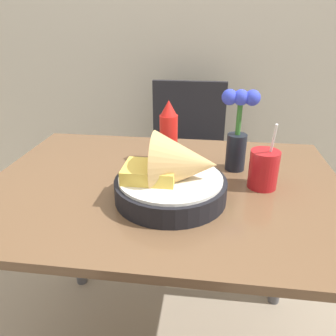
{
  "coord_description": "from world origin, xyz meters",
  "views": [
    {
      "loc": [
        0.12,
        -0.85,
        1.21
      ],
      "look_at": [
        0.02,
        -0.03,
        0.82
      ],
      "focal_mm": 35.0,
      "sensor_mm": 36.0,
      "label": 1
    }
  ],
  "objects_px": {
    "chair_far_window": "(187,151)",
    "food_basket": "(175,177)",
    "drink_cup": "(263,170)",
    "flower_vase": "(238,130)",
    "ketchup_bottle": "(169,133)"
  },
  "relations": [
    {
      "from": "chair_far_window",
      "to": "ketchup_bottle",
      "type": "xyz_separation_m",
      "value": [
        -0.02,
        -0.66,
        0.33
      ]
    },
    {
      "from": "drink_cup",
      "to": "flower_vase",
      "type": "height_order",
      "value": "flower_vase"
    },
    {
      "from": "chair_far_window",
      "to": "food_basket",
      "type": "relative_size",
      "value": 2.99
    },
    {
      "from": "food_basket",
      "to": "drink_cup",
      "type": "distance_m",
      "value": 0.26
    },
    {
      "from": "food_basket",
      "to": "ketchup_bottle",
      "type": "distance_m",
      "value": 0.26
    },
    {
      "from": "food_basket",
      "to": "drink_cup",
      "type": "relative_size",
      "value": 1.51
    },
    {
      "from": "chair_far_window",
      "to": "food_basket",
      "type": "height_order",
      "value": "food_basket"
    },
    {
      "from": "flower_vase",
      "to": "ketchup_bottle",
      "type": "bearing_deg",
      "value": 170.37
    },
    {
      "from": "chair_far_window",
      "to": "ketchup_bottle",
      "type": "bearing_deg",
      "value": -91.34
    },
    {
      "from": "flower_vase",
      "to": "drink_cup",
      "type": "bearing_deg",
      "value": -57.75
    },
    {
      "from": "drink_cup",
      "to": "flower_vase",
      "type": "bearing_deg",
      "value": 122.25
    },
    {
      "from": "ketchup_bottle",
      "to": "drink_cup",
      "type": "xyz_separation_m",
      "value": [
        0.29,
        -0.15,
        -0.05
      ]
    },
    {
      "from": "chair_far_window",
      "to": "flower_vase",
      "type": "distance_m",
      "value": 0.81
    },
    {
      "from": "food_basket",
      "to": "ketchup_bottle",
      "type": "relative_size",
      "value": 1.44
    },
    {
      "from": "food_basket",
      "to": "flower_vase",
      "type": "xyz_separation_m",
      "value": [
        0.17,
        0.21,
        0.07
      ]
    }
  ]
}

